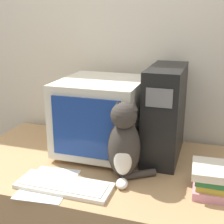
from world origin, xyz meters
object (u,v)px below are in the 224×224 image
at_px(keyboard, 64,186).
at_px(book_stack, 210,180).
at_px(pen, 42,174).
at_px(cat, 124,145).
at_px(crt_monitor, 102,116).
at_px(computer_tower, 165,113).

height_order(keyboard, book_stack, book_stack).
bearing_deg(pen, keyboard, -24.28).
xyz_separation_m(cat, book_stack, (0.38, -0.01, -0.10)).
height_order(crt_monitor, keyboard, crt_monitor).
distance_m(computer_tower, book_stack, 0.44).
bearing_deg(cat, book_stack, -14.47).
bearing_deg(cat, keyboard, -153.98).
relative_size(keyboard, pen, 3.08).
xyz_separation_m(computer_tower, pen, (-0.51, -0.40, -0.24)).
bearing_deg(crt_monitor, cat, -50.82).
bearing_deg(computer_tower, pen, -141.74).
xyz_separation_m(computer_tower, keyboard, (-0.36, -0.47, -0.23)).
bearing_deg(keyboard, cat, 38.29).
height_order(cat, pen, cat).
height_order(keyboard, pen, keyboard).
xyz_separation_m(keyboard, pen, (-0.15, 0.07, -0.01)).
bearing_deg(pen, book_stack, 6.92).
relative_size(crt_monitor, pen, 3.30).
relative_size(book_stack, pen, 1.48).
bearing_deg(cat, crt_monitor, 116.92).
bearing_deg(keyboard, crt_monitor, 85.98).
distance_m(keyboard, cat, 0.32).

